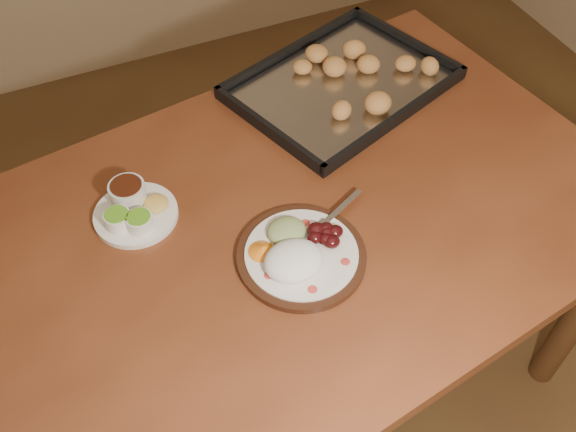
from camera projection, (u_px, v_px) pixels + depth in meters
name	position (u px, v px, depth m)	size (l,w,h in m)	color
dining_table	(276.00, 255.00, 1.37)	(1.62, 1.12, 0.75)	brown
dinner_plate	(299.00, 253.00, 1.23)	(0.31, 0.25, 0.06)	black
condiment_saucer	(133.00, 209.00, 1.30)	(0.17, 0.17, 0.06)	white
baking_tray	(342.00, 83.00, 1.57)	(0.60, 0.52, 0.05)	black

